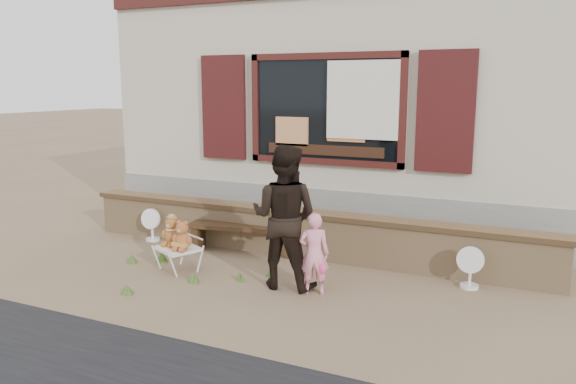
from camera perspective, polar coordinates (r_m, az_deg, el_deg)
The scene contains 12 objects.
ground at distance 7.30m, azimuth -2.01°, elevation -8.55°, with size 80.00×80.00×0.00m, color brown.
shopfront at distance 11.08m, azimuth 8.59°, elevation 8.52°, with size 8.04×5.13×4.00m.
brick_wall at distance 8.06m, azimuth 1.20°, elevation -4.12°, with size 7.10×0.36×0.67m.
bench at distance 8.23m, azimuth -4.56°, elevation -4.12°, with size 1.65×0.63×0.41m.
folding_chair at distance 7.57m, azimuth -11.11°, elevation -5.74°, with size 0.66×0.63×0.32m.
teddy_bear_left at distance 7.63m, azimuth -11.70°, elevation -3.81°, with size 0.30×0.26×0.41m, color brown, non-canonical shape.
teddy_bear_right at distance 7.39m, azimuth -10.64°, elevation -4.29°, with size 0.29×0.25×0.40m, color brown, non-canonical shape.
child at distance 6.58m, azimuth 2.66°, elevation -6.25°, with size 0.36×0.23×0.98m, color pink.
adult at distance 6.71m, azimuth -0.39°, elevation -2.54°, with size 0.84×0.66×1.73m, color black.
fan_left at distance 9.09m, azimuth -13.64°, elevation -3.22°, with size 0.33×0.22×0.52m.
fan_right at distance 7.16m, azimuth 18.04°, elevation -7.26°, with size 0.33×0.22×0.52m.
grass_tufts at distance 7.51m, azimuth -11.01°, elevation -7.65°, with size 2.17×1.41×0.16m.
Camera 1 is at (3.13, -6.13, 2.42)m, focal length 35.00 mm.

